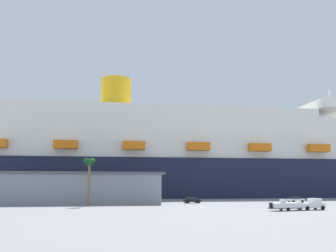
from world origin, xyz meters
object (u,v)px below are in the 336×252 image
at_px(small_boat_on_trailer, 289,205).
at_px(cruise_ship, 192,161).
at_px(parked_car_white_van, 295,200).
at_px(palm_tree, 89,167).
at_px(parked_car_black_coupe, 192,200).
at_px(pickup_truck, 312,204).

bearing_deg(small_boat_on_trailer, cruise_ship, 86.25).
bearing_deg(parked_car_white_van, cruise_ship, 105.80).
xyz_separation_m(small_boat_on_trailer, palm_tree, (-36.77, 24.49, 8.08)).
height_order(palm_tree, parked_car_black_coupe, palm_tree).
height_order(cruise_ship, parked_car_black_coupe, cruise_ship).
bearing_deg(cruise_ship, palm_tree, -127.32).
height_order(palm_tree, parked_car_white_van, palm_tree).
xyz_separation_m(cruise_ship, pickup_truck, (0.23, -78.78, -13.53)).
relative_size(cruise_ship, palm_tree, 21.64).
xyz_separation_m(pickup_truck, palm_tree, (-42.22, 23.70, 7.99)).
relative_size(palm_tree, parked_car_white_van, 2.22).
relative_size(cruise_ship, parked_car_white_van, 48.09).
bearing_deg(small_boat_on_trailer, parked_car_white_van, 56.12).
xyz_separation_m(palm_tree, parked_car_white_van, (56.29, 4.58, -8.20)).
bearing_deg(parked_car_black_coupe, palm_tree, -164.30).
bearing_deg(cruise_ship, parked_car_black_coupe, -107.23).
height_order(pickup_truck, parked_car_white_van, pickup_truck).
bearing_deg(parked_car_black_coupe, pickup_truck, -64.55).
height_order(small_boat_on_trailer, parked_car_white_van, small_boat_on_trailer).
bearing_deg(pickup_truck, parked_car_black_coupe, 115.45).
xyz_separation_m(pickup_truck, small_boat_on_trailer, (-5.45, -0.79, -0.09)).
relative_size(palm_tree, parked_car_black_coupe, 2.35).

